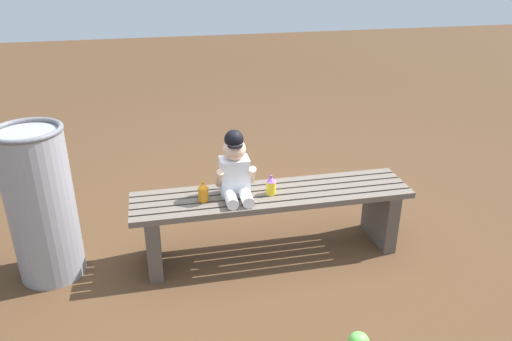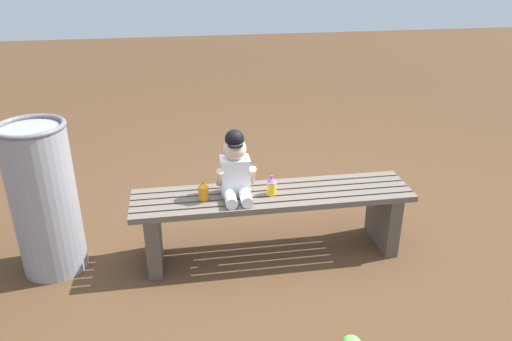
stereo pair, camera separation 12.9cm
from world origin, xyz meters
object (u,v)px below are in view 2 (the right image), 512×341
(child_figure, at_px, (235,168))
(sippy_cup_right, at_px, (271,186))
(trash_bin, at_px, (44,199))
(park_bench, at_px, (273,212))
(sippy_cup_left, at_px, (203,191))

(child_figure, relative_size, sippy_cup_right, 3.26)
(child_figure, height_order, trash_bin, trash_bin)
(sippy_cup_right, xyz_separation_m, trash_bin, (-1.31, 0.08, -0.02))
(trash_bin, bearing_deg, park_bench, -2.69)
(sippy_cup_right, bearing_deg, sippy_cup_left, 180.00)
(child_figure, bearing_deg, trash_bin, 177.55)
(child_figure, height_order, sippy_cup_right, child_figure)
(park_bench, height_order, child_figure, child_figure)
(sippy_cup_left, height_order, trash_bin, trash_bin)
(park_bench, xyz_separation_m, trash_bin, (-1.32, 0.06, 0.17))
(sippy_cup_right, height_order, trash_bin, trash_bin)
(park_bench, relative_size, trash_bin, 1.85)
(park_bench, height_order, sippy_cup_right, sippy_cup_right)
(child_figure, relative_size, trash_bin, 0.44)
(child_figure, xyz_separation_m, trash_bin, (-1.10, 0.05, -0.14))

